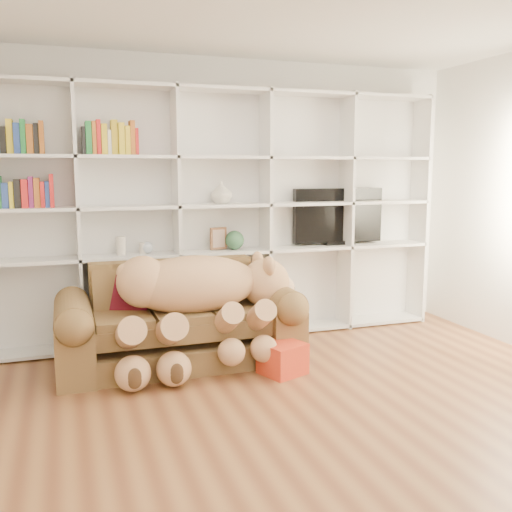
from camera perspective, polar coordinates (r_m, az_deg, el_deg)
name	(u,v)px	position (r m, az deg, el deg)	size (l,w,h in m)	color
floor	(325,441)	(3.68, 6.91, -17.88)	(5.00, 5.00, 0.00)	brown
wall_back	(217,199)	(5.65, -3.96, 5.72)	(5.00, 0.02, 2.70)	white
bookshelf	(196,205)	(5.46, -6.02, 5.12)	(4.43, 0.35, 2.40)	white
sofa	(179,326)	(4.94, -7.67, -6.93)	(2.01, 0.87, 0.85)	brown
teddy_bear	(197,297)	(4.73, -5.87, -4.05)	(1.62, 0.86, 0.94)	tan
throw_pillow	(128,294)	(4.95, -12.65, -3.68)	(0.34, 0.11, 0.34)	#590F19
gift_box	(283,358)	(4.68, 2.68, -10.19)	(0.32, 0.30, 0.25)	red
tv	(338,217)	(5.98, 8.19, 3.90)	(0.98, 0.18, 0.58)	black
picture_frame	(218,238)	(5.49, -3.78, 1.77)	(0.17, 0.03, 0.21)	brown
green_vase	(235,240)	(5.53, -2.16, 1.59)	(0.19, 0.19, 0.19)	#2C5537
figurine_tall	(121,246)	(5.33, -13.35, 0.99)	(0.08, 0.08, 0.17)	beige
figurine_short	(143,248)	(5.35, -11.27, 0.76)	(0.06, 0.06, 0.11)	beige
snow_globe	(147,247)	(5.36, -10.82, 0.85)	(0.11, 0.11, 0.11)	silver
shelf_vase	(221,192)	(5.46, -3.49, 6.36)	(0.20, 0.20, 0.21)	beige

